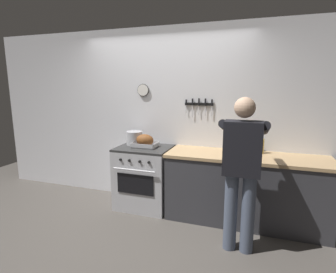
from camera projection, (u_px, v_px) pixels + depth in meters
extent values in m
plane|color=#4C4742|center=(128.00, 245.00, 3.01)|extent=(8.00, 8.00, 0.00)
cube|color=silver|center=(166.00, 117.00, 4.02)|extent=(6.00, 0.10, 2.60)
cube|color=black|center=(199.00, 104.00, 3.76)|extent=(0.41, 0.02, 0.04)
cube|color=silver|center=(186.00, 109.00, 3.83)|extent=(0.01, 0.00, 0.12)
cube|color=black|center=(186.00, 102.00, 3.81)|extent=(0.02, 0.02, 0.08)
cube|color=silver|center=(192.00, 111.00, 3.80)|extent=(0.02, 0.00, 0.17)
cube|color=black|center=(193.00, 102.00, 3.78)|extent=(0.02, 0.02, 0.10)
cube|color=silver|center=(199.00, 110.00, 3.77)|extent=(0.02, 0.00, 0.13)
cube|color=black|center=(199.00, 102.00, 3.75)|extent=(0.02, 0.02, 0.10)
cube|color=silver|center=(205.00, 111.00, 3.74)|extent=(0.02, 0.00, 0.14)
cube|color=black|center=(205.00, 102.00, 3.72)|extent=(0.02, 0.02, 0.10)
cube|color=silver|center=(212.00, 111.00, 3.71)|extent=(0.02, 0.00, 0.15)
cube|color=black|center=(212.00, 103.00, 3.69)|extent=(0.02, 0.02, 0.09)
cylinder|color=white|center=(143.00, 90.00, 3.99)|extent=(0.17, 0.02, 0.17)
torus|color=black|center=(143.00, 90.00, 3.99)|extent=(0.18, 0.02, 0.18)
cube|color=#38383D|center=(245.00, 190.00, 3.47)|extent=(2.00, 0.62, 0.86)
cube|color=tan|center=(247.00, 157.00, 3.39)|extent=(2.03, 0.65, 0.04)
cube|color=#BCBCC1|center=(144.00, 178.00, 3.92)|extent=(0.76, 0.62, 0.87)
cube|color=black|center=(135.00, 184.00, 3.62)|extent=(0.53, 0.01, 0.28)
cube|color=#2D2D2D|center=(144.00, 148.00, 3.83)|extent=(0.76, 0.62, 0.03)
cylinder|color=black|center=(120.00, 160.00, 3.62)|extent=(0.04, 0.02, 0.04)
cylinder|color=black|center=(129.00, 161.00, 3.58)|extent=(0.04, 0.02, 0.04)
cylinder|color=black|center=(140.00, 162.00, 3.53)|extent=(0.04, 0.02, 0.04)
cylinder|color=black|center=(149.00, 162.00, 3.49)|extent=(0.04, 0.02, 0.04)
cylinder|color=silver|center=(134.00, 170.00, 3.55)|extent=(0.61, 0.02, 0.02)
cylinder|color=#4C566B|center=(231.00, 212.00, 2.88)|extent=(0.14, 0.14, 0.86)
cylinder|color=#4C566B|center=(248.00, 214.00, 2.82)|extent=(0.14, 0.14, 0.86)
cube|color=black|center=(243.00, 148.00, 2.72)|extent=(0.38, 0.22, 0.56)
sphere|color=tan|center=(245.00, 108.00, 2.64)|extent=(0.21, 0.21, 0.21)
cylinder|color=black|center=(225.00, 126.00, 2.98)|extent=(0.09, 0.55, 0.22)
cylinder|color=black|center=(265.00, 128.00, 2.84)|extent=(0.09, 0.55, 0.22)
cube|color=#B7B7BC|center=(145.00, 146.00, 3.84)|extent=(0.34, 0.25, 0.01)
cube|color=#B7B7BC|center=(141.00, 146.00, 3.72)|extent=(0.34, 0.01, 0.05)
cube|color=#B7B7BC|center=(148.00, 142.00, 3.95)|extent=(0.34, 0.01, 0.05)
cube|color=#B7B7BC|center=(134.00, 143.00, 3.89)|extent=(0.01, 0.25, 0.05)
cube|color=#B7B7BC|center=(156.00, 145.00, 3.78)|extent=(0.01, 0.25, 0.05)
ellipsoid|color=brown|center=(145.00, 140.00, 3.82)|extent=(0.25, 0.18, 0.17)
cylinder|color=#B7B7BC|center=(134.00, 138.00, 3.97)|extent=(0.24, 0.24, 0.20)
cube|color=tan|center=(244.00, 156.00, 3.32)|extent=(0.36, 0.24, 0.02)
cylinder|color=red|center=(238.00, 146.00, 3.59)|extent=(0.05, 0.05, 0.15)
cylinder|color=red|center=(239.00, 139.00, 3.58)|extent=(0.02, 0.02, 0.03)
cylinder|color=#197219|center=(239.00, 137.00, 3.57)|extent=(0.03, 0.03, 0.01)
cylinder|color=#338CCC|center=(256.00, 145.00, 3.54)|extent=(0.06, 0.06, 0.19)
cylinder|color=#338CCC|center=(256.00, 136.00, 3.52)|extent=(0.03, 0.03, 0.04)
cylinder|color=white|center=(257.00, 134.00, 3.51)|extent=(0.03, 0.03, 0.01)
cylinder|color=gold|center=(261.00, 146.00, 3.46)|extent=(0.08, 0.08, 0.19)
cylinder|color=gold|center=(262.00, 137.00, 3.44)|extent=(0.03, 0.03, 0.04)
cylinder|color=black|center=(262.00, 135.00, 3.43)|extent=(0.04, 0.04, 0.01)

